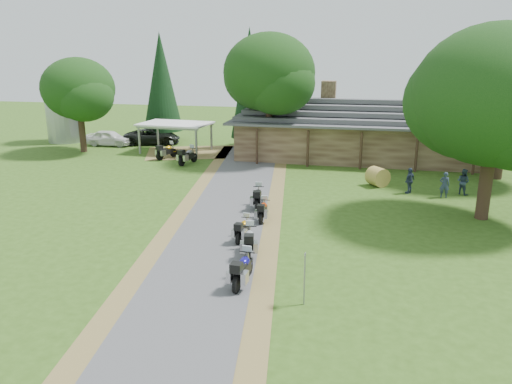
% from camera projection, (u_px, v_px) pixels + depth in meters
% --- Properties ---
extents(ground, '(120.00, 120.00, 0.00)m').
position_uv_depth(ground, '(203.00, 266.00, 20.71)').
color(ground, '#314E16').
rests_on(ground, ground).
extents(driveway, '(51.95, 51.95, 0.00)m').
position_uv_depth(driveway, '(219.00, 232.00, 24.57)').
color(driveway, '#4F4F52').
rests_on(driveway, ground).
extents(lodge, '(21.40, 9.40, 4.90)m').
position_uv_depth(lodge, '(363.00, 128.00, 41.34)').
color(lodge, '#513929').
rests_on(lodge, ground).
extents(silo, '(3.79, 3.79, 7.01)m').
position_uv_depth(silo, '(64.00, 106.00, 48.43)').
color(silo, gray).
rests_on(silo, ground).
extents(carport, '(6.23, 4.41, 2.57)m').
position_uv_depth(carport, '(176.00, 137.00, 43.89)').
color(carport, white).
rests_on(carport, ground).
extents(car_white_sedan, '(2.38, 5.55, 1.84)m').
position_uv_depth(car_white_sedan, '(109.00, 136.00, 46.89)').
color(car_white_sedan, white).
rests_on(car_white_sedan, ground).
extents(car_dark_suv, '(3.97, 6.18, 2.19)m').
position_uv_depth(car_dark_suv, '(152.00, 133.00, 47.60)').
color(car_dark_suv, black).
rests_on(car_dark_suv, ground).
extents(motorcycle_row_a, '(0.76, 1.99, 1.33)m').
position_uv_depth(motorcycle_row_a, '(243.00, 268.00, 18.96)').
color(motorcycle_row_a, navy).
rests_on(motorcycle_row_a, ground).
extents(motorcycle_row_b, '(1.01, 2.03, 1.33)m').
position_uv_depth(motorcycle_row_b, '(249.00, 240.00, 21.80)').
color(motorcycle_row_b, '#97989E').
rests_on(motorcycle_row_b, ground).
extents(motorcycle_row_c, '(0.69, 1.74, 1.16)m').
position_uv_depth(motorcycle_row_c, '(243.00, 228.00, 23.48)').
color(motorcycle_row_c, '#C68507').
rests_on(motorcycle_row_c, ground).
extents(motorcycle_row_d, '(0.65, 1.77, 1.19)m').
position_uv_depth(motorcycle_row_d, '(263.00, 209.00, 26.19)').
color(motorcycle_row_d, red).
rests_on(motorcycle_row_d, ground).
extents(motorcycle_row_e, '(0.91, 2.03, 1.34)m').
position_uv_depth(motorcycle_row_e, '(258.00, 196.00, 28.30)').
color(motorcycle_row_e, black).
rests_on(motorcycle_row_e, ground).
extents(motorcycle_carport_a, '(1.42, 2.13, 1.39)m').
position_uv_depth(motorcycle_carport_a, '(167.00, 150.00, 41.23)').
color(motorcycle_carport_a, '#D0940F').
rests_on(motorcycle_carport_a, ground).
extents(motorcycle_carport_b, '(1.22, 2.20, 1.44)m').
position_uv_depth(motorcycle_carport_b, '(188.00, 155.00, 39.29)').
color(motorcycle_carport_b, gray).
rests_on(motorcycle_carport_b, ground).
extents(person_a, '(0.55, 0.41, 1.87)m').
position_uv_depth(person_a, '(445.00, 183.00, 30.19)').
color(person_a, '#2F3D57').
rests_on(person_a, ground).
extents(person_b, '(0.66, 0.65, 1.90)m').
position_uv_depth(person_b, '(463.00, 179.00, 30.87)').
color(person_b, '#2F3D57').
rests_on(person_b, ground).
extents(person_c, '(0.64, 0.67, 1.92)m').
position_uv_depth(person_c, '(410.00, 178.00, 31.08)').
color(person_c, '#2F3D57').
rests_on(person_c, ground).
extents(hay_bale, '(1.68, 1.66, 1.25)m').
position_uv_depth(hay_bale, '(378.00, 177.00, 32.88)').
color(hay_bale, olive).
rests_on(hay_bale, ground).
extents(sign_post, '(0.35, 0.06, 1.95)m').
position_uv_depth(sign_post, '(304.00, 279.00, 17.32)').
color(sign_post, gray).
rests_on(sign_post, ground).
extents(oak_lodge_left, '(7.20, 7.20, 11.33)m').
position_uv_depth(oak_lodge_left, '(269.00, 90.00, 39.34)').
color(oak_lodge_left, black).
rests_on(oak_lodge_left, ground).
extents(oak_lodge_right, '(7.46, 7.46, 11.51)m').
position_uv_depth(oak_lodge_right, '(508.00, 95.00, 33.37)').
color(oak_lodge_right, black).
rests_on(oak_lodge_right, ground).
extents(oak_driveway, '(8.42, 8.42, 10.46)m').
position_uv_depth(oak_driveway, '(494.00, 120.00, 25.21)').
color(oak_driveway, black).
rests_on(oak_driveway, ground).
extents(oak_silo, '(6.22, 6.22, 8.90)m').
position_uv_depth(oak_silo, '(79.00, 101.00, 43.11)').
color(oak_silo, black).
rests_on(oak_silo, ground).
extents(cedar_near, '(3.48, 3.48, 10.72)m').
position_uv_depth(cedar_near, '(250.00, 88.00, 45.20)').
color(cedar_near, black).
rests_on(cedar_near, ground).
extents(cedar_far, '(3.84, 3.84, 10.43)m').
position_uv_depth(cedar_far, '(162.00, 87.00, 48.61)').
color(cedar_far, black).
rests_on(cedar_far, ground).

